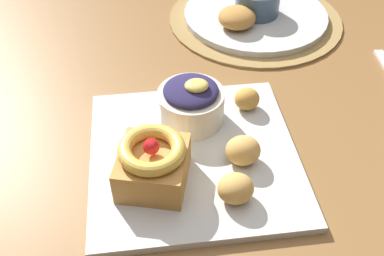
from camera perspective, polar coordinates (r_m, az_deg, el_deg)
name	(u,v)px	position (r m, az deg, el deg)	size (l,w,h in m)	color
dining_table	(207,151)	(0.75, 1.95, -2.93)	(1.57, 1.10, 0.73)	brown
woven_placemat	(255,19)	(0.94, 7.90, 13.44)	(0.34, 0.34, 0.01)	#997A47
front_plate	(194,156)	(0.63, 0.23, -3.49)	(0.28, 0.28, 0.01)	silver
cake_slice	(153,163)	(0.57, -4.95, -4.38)	(0.10, 0.11, 0.07)	#C68E47
berry_ramekin	(191,102)	(0.65, -0.12, 3.22)	(0.10, 0.10, 0.07)	silver
fritter_front	(243,150)	(0.60, 6.41, -2.81)	(0.05, 0.04, 0.04)	tan
fritter_middle	(247,100)	(0.68, 6.97, 3.45)	(0.04, 0.04, 0.03)	gold
fritter_back	(236,188)	(0.56, 5.49, -7.56)	(0.05, 0.04, 0.04)	tan
back_plate	(255,15)	(0.94, 7.95, 13.89)	(0.28, 0.28, 0.01)	silver
back_pastry	(237,18)	(0.87, 5.66, 13.63)	(0.07, 0.07, 0.04)	#B77F3D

